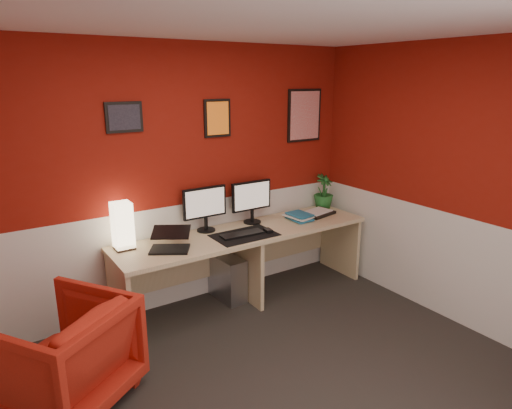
% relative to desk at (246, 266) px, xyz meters
% --- Properties ---
extents(ground, '(4.00, 3.50, 0.01)m').
position_rel_desk_xyz_m(ground, '(-0.61, -1.41, -0.36)').
color(ground, black).
rests_on(ground, ground).
extents(ceiling, '(4.00, 3.50, 0.01)m').
position_rel_desk_xyz_m(ceiling, '(-0.61, -1.41, 2.13)').
color(ceiling, white).
rests_on(ceiling, ground).
extents(wall_back, '(4.00, 0.01, 2.50)m').
position_rel_desk_xyz_m(wall_back, '(-0.61, 0.34, 0.89)').
color(wall_back, maroon).
rests_on(wall_back, ground).
extents(wall_right, '(0.01, 3.50, 2.50)m').
position_rel_desk_xyz_m(wall_right, '(1.39, -1.41, 0.89)').
color(wall_right, maroon).
rests_on(wall_right, ground).
extents(wainscot_back, '(4.00, 0.01, 1.00)m').
position_rel_desk_xyz_m(wainscot_back, '(-0.61, 0.34, 0.14)').
color(wainscot_back, silver).
rests_on(wainscot_back, ground).
extents(wainscot_right, '(0.01, 3.50, 1.00)m').
position_rel_desk_xyz_m(wainscot_right, '(1.38, -1.41, 0.14)').
color(wainscot_right, silver).
rests_on(wainscot_right, ground).
extents(desk, '(2.60, 0.65, 0.73)m').
position_rel_desk_xyz_m(desk, '(0.00, 0.00, 0.00)').
color(desk, tan).
rests_on(desk, ground).
extents(shoji_lamp, '(0.16, 0.16, 0.40)m').
position_rel_desk_xyz_m(shoji_lamp, '(-1.14, 0.19, 0.56)').
color(shoji_lamp, '#FFE5B2').
rests_on(shoji_lamp, desk).
extents(laptop, '(0.40, 0.37, 0.22)m').
position_rel_desk_xyz_m(laptop, '(-0.82, -0.07, 0.47)').
color(laptop, black).
rests_on(laptop, desk).
extents(monitor_left, '(0.45, 0.06, 0.58)m').
position_rel_desk_xyz_m(monitor_left, '(-0.32, 0.22, 0.66)').
color(monitor_left, black).
rests_on(monitor_left, desk).
extents(monitor_right, '(0.45, 0.06, 0.58)m').
position_rel_desk_xyz_m(monitor_right, '(0.20, 0.20, 0.66)').
color(monitor_right, black).
rests_on(monitor_right, desk).
extents(desk_mat, '(0.60, 0.38, 0.01)m').
position_rel_desk_xyz_m(desk_mat, '(-0.07, -0.10, 0.37)').
color(desk_mat, black).
rests_on(desk_mat, desk).
extents(keyboard, '(0.43, 0.17, 0.02)m').
position_rel_desk_xyz_m(keyboard, '(-0.10, -0.09, 0.38)').
color(keyboard, black).
rests_on(keyboard, desk_mat).
extents(mouse, '(0.07, 0.11, 0.03)m').
position_rel_desk_xyz_m(mouse, '(0.16, -0.15, 0.39)').
color(mouse, black).
rests_on(mouse, desk_mat).
extents(book_bottom, '(0.21, 0.28, 0.03)m').
position_rel_desk_xyz_m(book_bottom, '(0.56, -0.00, 0.38)').
color(book_bottom, teal).
rests_on(book_bottom, desk).
extents(book_middle, '(0.24, 0.30, 0.02)m').
position_rel_desk_xyz_m(book_middle, '(0.55, -0.01, 0.40)').
color(book_middle, silver).
rests_on(book_middle, book_bottom).
extents(book_top, '(0.20, 0.27, 0.02)m').
position_rel_desk_xyz_m(book_top, '(0.56, -0.02, 0.43)').
color(book_top, teal).
rests_on(book_top, book_middle).
extents(zen_tray, '(0.39, 0.32, 0.03)m').
position_rel_desk_xyz_m(zen_tray, '(0.95, 0.04, 0.38)').
color(zen_tray, black).
rests_on(zen_tray, desk).
extents(potted_plant, '(0.27, 0.27, 0.39)m').
position_rel_desk_xyz_m(potted_plant, '(1.17, 0.19, 0.56)').
color(potted_plant, '#19591E').
rests_on(potted_plant, desk).
extents(pc_tower, '(0.23, 0.46, 0.45)m').
position_rel_desk_xyz_m(pc_tower, '(-0.14, 0.14, -0.14)').
color(pc_tower, '#99999E').
rests_on(pc_tower, ground).
extents(armchair, '(1.11, 1.12, 0.74)m').
position_rel_desk_xyz_m(armchair, '(-1.84, -0.59, 0.01)').
color(armchair, red).
rests_on(armchair, ground).
extents(art_left, '(0.32, 0.02, 0.26)m').
position_rel_desk_xyz_m(art_left, '(-1.01, 0.33, 1.49)').
color(art_left, black).
rests_on(art_left, wall_back).
extents(art_center, '(0.28, 0.02, 0.36)m').
position_rel_desk_xyz_m(art_center, '(-0.11, 0.33, 1.44)').
color(art_center, orange).
rests_on(art_center, wall_back).
extents(art_right, '(0.44, 0.02, 0.56)m').
position_rel_desk_xyz_m(art_right, '(0.96, 0.33, 1.42)').
color(art_right, red).
rests_on(art_right, wall_back).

